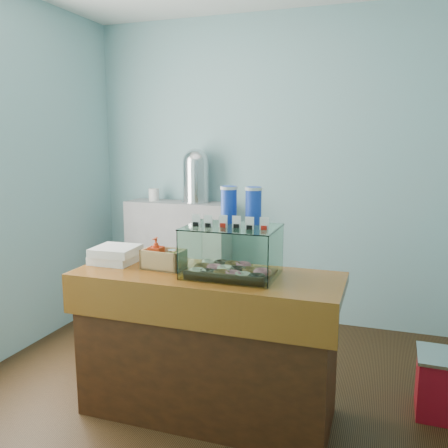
% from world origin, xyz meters
% --- Properties ---
extents(ground, '(3.50, 3.50, 0.00)m').
position_xyz_m(ground, '(0.00, 0.00, 0.00)').
color(ground, black).
rests_on(ground, ground).
extents(room_shell, '(3.54, 3.04, 2.82)m').
position_xyz_m(room_shell, '(0.03, 0.01, 1.71)').
color(room_shell, '#7CAFB5').
rests_on(room_shell, ground).
extents(counter, '(1.60, 0.60, 0.90)m').
position_xyz_m(counter, '(0.00, -0.25, 0.46)').
color(counter, '#46200D').
rests_on(counter, ground).
extents(back_shelf, '(1.00, 0.32, 1.10)m').
position_xyz_m(back_shelf, '(-0.90, 1.32, 0.55)').
color(back_shelf, '#949597').
rests_on(back_shelf, ground).
extents(display_case, '(0.53, 0.39, 0.51)m').
position_xyz_m(display_case, '(0.15, -0.22, 1.06)').
color(display_case, '#341E0F').
rests_on(display_case, counter).
extents(condiment_crate, '(0.26, 0.17, 0.19)m').
position_xyz_m(condiment_crate, '(-0.30, -0.24, 0.97)').
color(condiment_crate, tan).
rests_on(condiment_crate, counter).
extents(pastry_boxes, '(0.28, 0.28, 0.11)m').
position_xyz_m(pastry_boxes, '(-0.64, -0.21, 0.95)').
color(pastry_boxes, silver).
rests_on(pastry_boxes, counter).
extents(coffee_urn, '(0.27, 0.27, 0.50)m').
position_xyz_m(coffee_urn, '(-0.71, 1.34, 1.36)').
color(coffee_urn, silver).
rests_on(coffee_urn, back_shelf).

